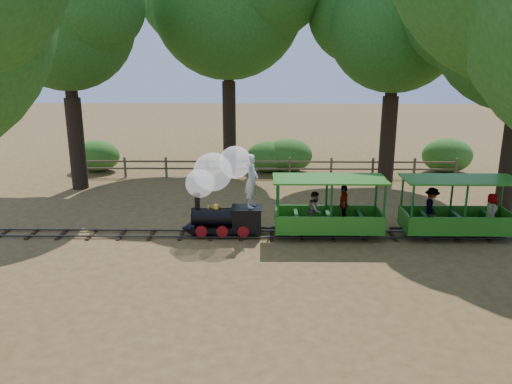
{
  "coord_description": "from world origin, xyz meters",
  "views": [
    {
      "loc": [
        -0.29,
        -15.54,
        5.87
      ],
      "look_at": [
        -0.53,
        0.5,
        1.38
      ],
      "focal_mm": 35.0,
      "sensor_mm": 36.0,
      "label": 1
    }
  ],
  "objects_px": {
    "locomotive": "(221,185)",
    "carriage_rear": "(455,214)",
    "fence": "(269,166)",
    "carriage_front": "(328,213)"
  },
  "relations": [
    {
      "from": "locomotive",
      "to": "carriage_front",
      "type": "relative_size",
      "value": 0.84
    },
    {
      "from": "carriage_front",
      "to": "fence",
      "type": "distance_m",
      "value": 8.19
    },
    {
      "from": "locomotive",
      "to": "carriage_rear",
      "type": "relative_size",
      "value": 0.84
    },
    {
      "from": "locomotive",
      "to": "fence",
      "type": "relative_size",
      "value": 0.17
    },
    {
      "from": "carriage_rear",
      "to": "fence",
      "type": "distance_m",
      "value": 9.98
    },
    {
      "from": "fence",
      "to": "carriage_front",
      "type": "bearing_deg",
      "value": -76.91
    },
    {
      "from": "carriage_rear",
      "to": "locomotive",
      "type": "bearing_deg",
      "value": 179.44
    },
    {
      "from": "carriage_rear",
      "to": "fence",
      "type": "height_order",
      "value": "carriage_rear"
    },
    {
      "from": "carriage_rear",
      "to": "fence",
      "type": "bearing_deg",
      "value": 126.71
    },
    {
      "from": "locomotive",
      "to": "carriage_front",
      "type": "xyz_separation_m",
      "value": [
        3.52,
        -0.05,
        -0.92
      ]
    }
  ]
}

